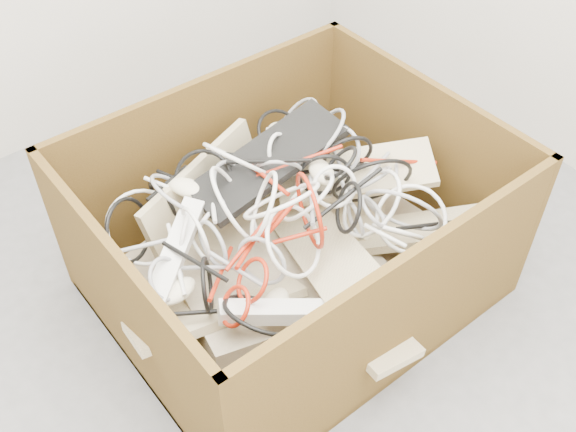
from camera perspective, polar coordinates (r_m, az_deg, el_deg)
ground at (r=1.98m, az=-0.92°, el=-14.86°), size 3.00×3.00×0.00m
cardboard_box at (r=2.10m, az=0.03°, el=-3.47°), size 1.11×0.92×0.56m
keyboard_pile at (r=2.01m, az=0.23°, el=-0.55°), size 1.09×0.87×0.41m
mice_scatter at (r=1.92m, az=-0.31°, el=-0.16°), size 0.83×0.77×0.19m
power_strip_left at (r=1.83m, az=-9.45°, el=-2.97°), size 0.29×0.23×0.13m
power_strip_right at (r=1.74m, az=-1.09°, el=-8.07°), size 0.28×0.19×0.10m
vga_plug at (r=2.12m, az=10.62°, el=4.54°), size 0.06×0.06×0.03m
cable_tangle at (r=1.90m, az=-0.42°, el=1.41°), size 1.00×0.77×0.40m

